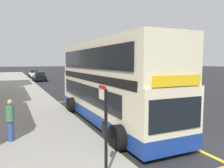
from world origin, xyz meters
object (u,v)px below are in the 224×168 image
object	(u,v)px
bus_stop_sign	(105,122)
parked_car_teal_far	(129,84)
parked_car_black_across	(39,77)
parked_car_white_kerbside	(34,74)
pedestrian_waiting_near_sign	(10,119)
double_decker_bus	(109,85)

from	to	relation	value
bus_stop_sign	parked_car_teal_far	xyz separation A→B (m)	(9.76, 16.25, -0.85)
parked_car_black_across	parked_car_teal_far	bearing A→B (deg)	111.13
parked_car_teal_far	parked_car_white_kerbside	xyz separation A→B (m)	(-7.44, 29.07, 0.00)
parked_car_teal_far	pedestrian_waiting_near_sign	distance (m)	17.26
bus_stop_sign	parked_car_white_kerbside	bearing A→B (deg)	87.07
bus_stop_sign	parked_car_black_across	size ratio (longest dim) A/B	0.60
parked_car_white_kerbside	double_decker_bus	bearing A→B (deg)	-91.50
double_decker_bus	parked_car_teal_far	bearing A→B (deg)	56.01
parked_car_black_across	double_decker_bus	bearing A→B (deg)	89.32
bus_stop_sign	pedestrian_waiting_near_sign	distance (m)	4.75
parked_car_black_across	pedestrian_waiting_near_sign	xyz separation A→B (m)	(-4.63, -30.41, 0.27)
parked_car_white_kerbside	pedestrian_waiting_near_sign	distance (m)	41.56
bus_stop_sign	pedestrian_waiting_near_sign	bearing A→B (deg)	121.12
parked_car_teal_far	parked_car_black_across	bearing A→B (deg)	-69.02
bus_stop_sign	pedestrian_waiting_near_sign	world-z (taller)	bus_stop_sign
double_decker_bus	parked_car_teal_far	xyz separation A→B (m)	(7.18, 10.65, -1.26)
double_decker_bus	parked_car_black_across	xyz separation A→B (m)	(-0.38, 28.85, -1.26)
bus_stop_sign	parked_car_white_kerbside	distance (m)	45.38
parked_car_white_kerbside	parked_car_teal_far	bearing A→B (deg)	-77.52
pedestrian_waiting_near_sign	parked_car_teal_far	bearing A→B (deg)	45.04
parked_car_teal_far	double_decker_bus	bearing A→B (deg)	54.43
double_decker_bus	parked_car_black_across	distance (m)	28.88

